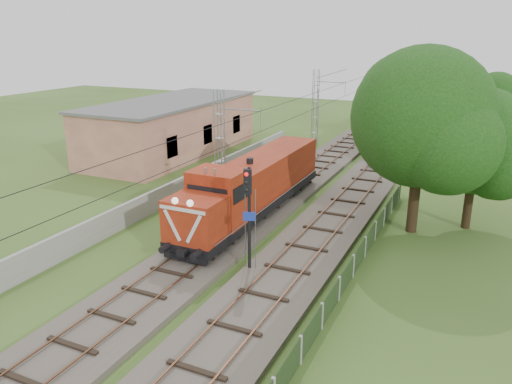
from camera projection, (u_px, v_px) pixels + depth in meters
The scene contains 14 objects.
ground at pixel (153, 293), 23.20m from camera, with size 140.00×140.00×0.00m, color #38521E.
track_main at pixel (225, 236), 29.18m from camera, with size 4.20×70.00×0.45m.
track_side at pixel (362, 187), 38.37m from camera, with size 4.20×80.00×0.45m.
catenary at pixel (221, 149), 33.49m from camera, with size 3.31×70.00×8.00m.
boundary_wall at pixel (178, 189), 35.93m from camera, with size 0.25×40.00×1.50m, color #9E9E99.
station_building at pixel (173, 127), 49.12m from camera, with size 8.40×20.40×5.22m.
fence at pixel (339, 289), 22.38m from camera, with size 0.12×32.00×1.20m.
locomotive at pixel (253, 185), 31.92m from camera, with size 2.92×16.69×4.24m.
coach_rake at pixel (444, 84), 90.17m from camera, with size 2.88×107.68×3.33m.
signal_post at pixel (248, 202), 23.89m from camera, with size 0.58×0.47×5.52m.
tree_a at pixel (424, 119), 28.24m from camera, with size 8.48×8.07×10.99m.
tree_b at pixel (478, 143), 29.26m from camera, with size 6.65×6.34×8.62m.
tree_c at pixel (462, 102), 47.30m from camera, with size 6.39×6.09×8.29m.
tree_d at pixel (496, 97), 55.73m from camera, with size 5.68×5.41×7.36m.
Camera 1 is at (13.08, -16.66, 11.63)m, focal length 35.00 mm.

